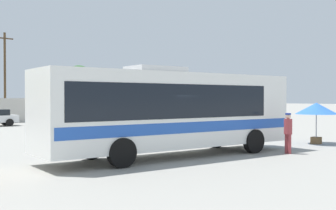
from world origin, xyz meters
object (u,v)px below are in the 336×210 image
at_px(vendor_umbrella_secondary_blue, 316,109).
at_px(roadside_tree_right, 79,78).
at_px(attendant_by_bus_door, 288,131).
at_px(coach_bus_white_blue, 170,109).
at_px(utility_pole_near, 5,75).

relative_size(vendor_umbrella_secondary_blue, roadside_tree_right, 0.33).
distance_m(attendant_by_bus_door, vendor_umbrella_secondary_blue, 4.71).
distance_m(coach_bus_white_blue, attendant_by_bus_door, 5.25).
bearing_deg(utility_pole_near, vendor_umbrella_secondary_blue, -80.61).
relative_size(coach_bus_white_blue, attendant_by_bus_door, 6.51).
distance_m(attendant_by_bus_door, roadside_tree_right, 38.95).
bearing_deg(vendor_umbrella_secondary_blue, utility_pole_near, 99.39).
bearing_deg(utility_pole_near, coach_bus_white_blue, -96.55).
bearing_deg(coach_bus_white_blue, utility_pole_near, 83.45).
height_order(attendant_by_bus_door, roadside_tree_right, roadside_tree_right).
bearing_deg(utility_pole_near, attendant_by_bus_door, -88.43).
xyz_separation_m(attendant_by_bus_door, utility_pole_near, (-0.93, 33.81, 3.80)).
bearing_deg(roadside_tree_right, coach_bus_white_blue, -111.84).
xyz_separation_m(coach_bus_white_blue, utility_pole_near, (3.59, 31.30, 2.86)).
xyz_separation_m(utility_pole_near, roadside_tree_right, (10.46, 3.75, 0.14)).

